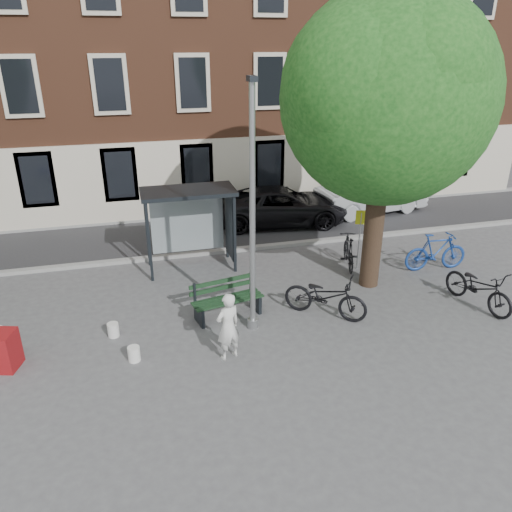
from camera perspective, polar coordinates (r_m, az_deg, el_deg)
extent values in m
plane|color=#4C4C4F|center=(12.97, -0.37, -8.12)|extent=(90.00, 90.00, 0.00)
cube|color=#28282B|center=(19.15, -5.61, 2.62)|extent=(40.00, 4.00, 0.01)
cube|color=gray|center=(17.30, -4.51, 0.51)|extent=(40.00, 0.25, 0.12)
cube|color=gray|center=(21.00, -6.53, 4.64)|extent=(40.00, 0.25, 0.12)
cube|color=brown|center=(23.85, -8.96, 23.75)|extent=(30.00, 8.00, 14.00)
cylinder|color=#9EA0A3|center=(11.68, -0.41, 4.52)|extent=(0.14, 0.14, 6.00)
cylinder|color=#9EA0A3|center=(12.90, -0.37, -7.66)|extent=(0.28, 0.28, 0.24)
cube|color=#1E2328|center=(11.06, -0.46, 19.62)|extent=(0.18, 0.35, 0.12)
cylinder|color=black|center=(14.84, 13.27, 2.76)|extent=(0.56, 0.56, 3.40)
sphere|color=#164916|center=(14.00, 14.72, 17.06)|extent=(5.60, 5.60, 5.60)
sphere|color=#164916|center=(14.76, 17.39, 19.03)|extent=(3.92, 3.92, 3.92)
sphere|color=#164916|center=(13.34, 12.33, 18.28)|extent=(4.20, 4.20, 4.20)
sphere|color=#164916|center=(13.28, 17.74, 19.03)|extent=(3.64, 3.64, 3.64)
cube|color=#1E2328|center=(15.16, -12.10, 1.49)|extent=(0.08, 0.08, 2.50)
cube|color=#1E2328|center=(15.45, -2.45, 2.44)|extent=(0.08, 0.08, 2.50)
cube|color=#1E2328|center=(16.28, -12.37, 3.02)|extent=(0.08, 0.08, 2.50)
cube|color=#1E2328|center=(16.55, -3.36, 3.89)|extent=(0.08, 0.08, 2.50)
cube|color=#1E2328|center=(15.39, -7.80, 7.31)|extent=(2.85, 1.45, 0.12)
cube|color=#8C999E|center=(16.32, -7.85, 3.88)|extent=(2.34, 0.04, 2.00)
cube|color=#1E2328|center=(15.96, -2.93, 3.61)|extent=(0.12, 1.14, 2.12)
cube|color=#D84C19|center=(15.97, -2.68, 3.63)|extent=(0.02, 0.90, 1.62)
imported|color=silver|center=(11.42, -3.21, -8.04)|extent=(0.71, 0.59, 1.66)
cube|color=#1E2328|center=(13.08, -6.51, -6.74)|extent=(0.20, 0.60, 0.49)
cube|color=#1E2328|center=(13.62, -0.06, -5.26)|extent=(0.20, 0.60, 0.49)
cube|color=#17341C|center=(13.04, -2.90, -5.36)|extent=(1.88, 0.50, 0.04)
cube|color=#17341C|center=(13.20, -3.24, -4.99)|extent=(1.88, 0.50, 0.04)
cube|color=#17341C|center=(13.36, -3.57, -4.63)|extent=(1.88, 0.50, 0.04)
cube|color=#17341C|center=(13.35, -3.78, -3.62)|extent=(1.87, 0.43, 0.11)
cube|color=#17341C|center=(13.26, -3.80, -2.86)|extent=(1.87, 0.43, 0.11)
imported|color=black|center=(13.30, 7.94, -4.56)|extent=(2.25, 2.00, 1.18)
imported|color=navy|center=(16.81, 19.87, 0.46)|extent=(2.10, 0.74, 1.24)
imported|color=black|center=(14.95, 24.11, -3.28)|extent=(1.23, 2.32, 1.16)
imported|color=black|center=(16.34, 10.54, 0.55)|extent=(0.97, 1.85, 1.07)
imported|color=black|center=(19.93, 2.89, 5.75)|extent=(5.50, 3.07, 1.45)
imported|color=#B8BCC0|center=(21.75, 13.03, 6.85)|extent=(4.94, 2.28, 1.57)
cylinder|color=white|center=(11.98, -13.78, -10.81)|extent=(0.34, 0.34, 0.36)
cylinder|color=silver|center=(13.00, -16.01, -8.12)|extent=(0.32, 0.32, 0.36)
cylinder|color=#9EA0A3|center=(16.08, 11.69, 1.68)|extent=(0.04, 0.04, 1.90)
cube|color=#CBD617|center=(15.81, 11.93, 4.34)|extent=(0.33, 0.12, 0.44)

